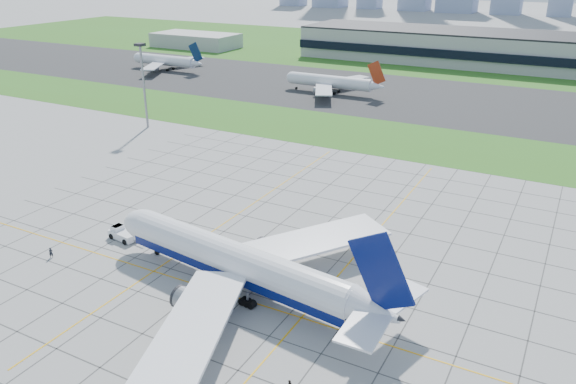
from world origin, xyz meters
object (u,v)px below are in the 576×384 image
light_mast (143,75)px  distant_jet_1 (332,82)px  crew_near (51,253)px  airliner (238,263)px  pushback_tug (122,234)px  distant_jet_0 (166,60)px

light_mast → distant_jet_1: bearing=66.4°
crew_near → airliner: bearing=-37.1°
airliner → pushback_tug: bearing=179.3°
pushback_tug → distant_jet_1: size_ratio=0.20×
airliner → distant_jet_0: (-133.26, 143.55, -0.28)m
light_mast → crew_near: (40.98, -71.84, -15.23)m
light_mast → distant_jet_0: 98.34m
distant_jet_0 → distant_jet_1: (88.52, -8.04, 0.00)m
airliner → pushback_tug: airliner is taller
airliner → pushback_tug: 29.29m
pushback_tug → crew_near: 12.83m
light_mast → airliner: bearing=-40.5°
airliner → pushback_tug: size_ratio=6.43×
distant_jet_1 → airliner: bearing=-71.7°
airliner → crew_near: 35.61m
distant_jet_1 → crew_near: bearing=-86.0°
light_mast → distant_jet_0: bearing=126.2°
airliner → distant_jet_1: bearing=115.9°
light_mast → pushback_tug: (46.91, -60.47, -15.13)m
airliner → distant_jet_0: size_ratio=1.30×
crew_near → light_mast: bearing=71.0°
airliner → distant_jet_1: size_ratio=1.30×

